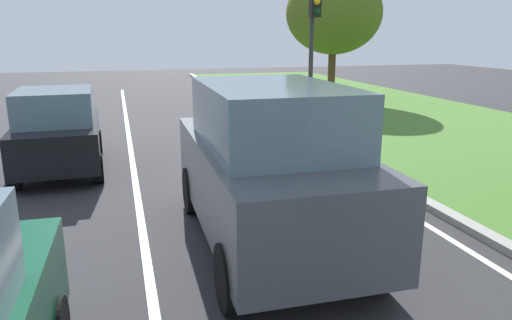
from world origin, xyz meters
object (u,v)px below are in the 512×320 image
traffic_light_near_right (313,28)px  car_hatchback_far (58,131)px  car_suv_ahead (269,165)px  tree_roadside_far (334,13)px

traffic_light_near_right → car_hatchback_far: bearing=-156.1°
car_suv_ahead → tree_roadside_far: bearing=63.2°
traffic_light_near_right → car_suv_ahead: bearing=-116.0°
car_hatchback_far → tree_roadside_far: (10.25, 8.52, 2.83)m
traffic_light_near_right → tree_roadside_far: 6.23m
car_suv_ahead → car_hatchback_far: size_ratio=1.21×
tree_roadside_far → car_hatchback_far: bearing=-140.3°
car_suv_ahead → traffic_light_near_right: (3.92, 8.05, 1.87)m
car_hatchback_far → traffic_light_near_right: size_ratio=0.85×
traffic_light_near_right → tree_roadside_far: size_ratio=0.81×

